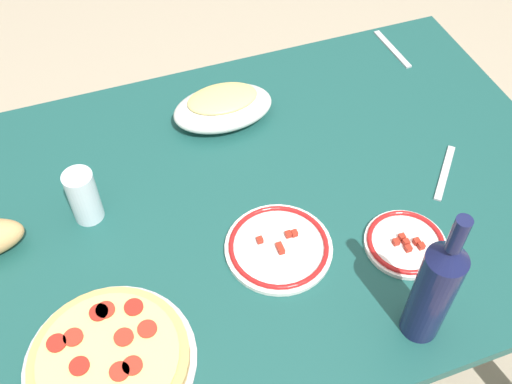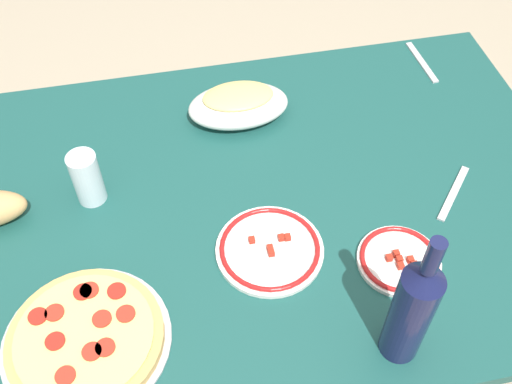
{
  "view_description": "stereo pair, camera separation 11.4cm",
  "coord_description": "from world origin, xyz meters",
  "px_view_note": "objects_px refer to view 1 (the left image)",
  "views": [
    {
      "loc": [
        0.28,
        0.77,
        1.73
      ],
      "look_at": [
        0.0,
        0.0,
        0.75
      ],
      "focal_mm": 42.34,
      "sensor_mm": 36.0,
      "label": 1
    },
    {
      "loc": [
        0.17,
        0.8,
        1.73
      ],
      "look_at": [
        0.0,
        0.0,
        0.75
      ],
      "focal_mm": 42.34,
      "sensor_mm": 36.0,
      "label": 2
    }
  ],
  "objects_px": {
    "side_plate_near": "(406,243)",
    "water_glass": "(84,196)",
    "wine_bottle": "(435,289)",
    "dining_table": "(256,230)",
    "baked_pasta_dish": "(223,106)",
    "side_plate_far": "(281,246)",
    "pepperoni_pizza": "(109,359)"
  },
  "relations": [
    {
      "from": "dining_table",
      "to": "baked_pasta_dish",
      "type": "relative_size",
      "value": 5.9
    },
    {
      "from": "wine_bottle",
      "to": "dining_table",
      "type": "bearing_deg",
      "value": -64.58
    },
    {
      "from": "pepperoni_pizza",
      "to": "side_plate_near",
      "type": "xyz_separation_m",
      "value": [
        -0.61,
        -0.05,
        -0.01
      ]
    },
    {
      "from": "side_plate_far",
      "to": "pepperoni_pizza",
      "type": "bearing_deg",
      "value": 18.56
    },
    {
      "from": "baked_pasta_dish",
      "to": "wine_bottle",
      "type": "height_order",
      "value": "wine_bottle"
    },
    {
      "from": "dining_table",
      "to": "pepperoni_pizza",
      "type": "height_order",
      "value": "pepperoni_pizza"
    },
    {
      "from": "water_glass",
      "to": "side_plate_far",
      "type": "bearing_deg",
      "value": 148.12
    },
    {
      "from": "dining_table",
      "to": "baked_pasta_dish",
      "type": "xyz_separation_m",
      "value": [
        -0.01,
        -0.27,
        0.15
      ]
    },
    {
      "from": "side_plate_near",
      "to": "pepperoni_pizza",
      "type": "bearing_deg",
      "value": 4.37
    },
    {
      "from": "water_glass",
      "to": "side_plate_far",
      "type": "xyz_separation_m",
      "value": [
        -0.35,
        0.22,
        -0.05
      ]
    },
    {
      "from": "dining_table",
      "to": "side_plate_far",
      "type": "relative_size",
      "value": 6.52
    },
    {
      "from": "wine_bottle",
      "to": "water_glass",
      "type": "xyz_separation_m",
      "value": [
        0.52,
        -0.46,
        -0.07
      ]
    },
    {
      "from": "pepperoni_pizza",
      "to": "side_plate_far",
      "type": "xyz_separation_m",
      "value": [
        -0.37,
        -0.12,
        -0.01
      ]
    },
    {
      "from": "dining_table",
      "to": "pepperoni_pizza",
      "type": "distance_m",
      "value": 0.46
    },
    {
      "from": "side_plate_near",
      "to": "water_glass",
      "type": "bearing_deg",
      "value": -26.55
    },
    {
      "from": "baked_pasta_dish",
      "to": "side_plate_far",
      "type": "bearing_deg",
      "value": 88.82
    },
    {
      "from": "baked_pasta_dish",
      "to": "side_plate_far",
      "type": "distance_m",
      "value": 0.4
    },
    {
      "from": "dining_table",
      "to": "side_plate_far",
      "type": "bearing_deg",
      "value": 91.93
    },
    {
      "from": "wine_bottle",
      "to": "side_plate_near",
      "type": "bearing_deg",
      "value": -110.92
    },
    {
      "from": "pepperoni_pizza",
      "to": "side_plate_far",
      "type": "relative_size",
      "value": 1.4
    },
    {
      "from": "pepperoni_pizza",
      "to": "wine_bottle",
      "type": "xyz_separation_m",
      "value": [
        -0.54,
        0.12,
        0.12
      ]
    },
    {
      "from": "wine_bottle",
      "to": "water_glass",
      "type": "distance_m",
      "value": 0.7
    },
    {
      "from": "water_glass",
      "to": "baked_pasta_dish",
      "type": "bearing_deg",
      "value": -152.5
    },
    {
      "from": "pepperoni_pizza",
      "to": "wine_bottle",
      "type": "distance_m",
      "value": 0.57
    },
    {
      "from": "dining_table",
      "to": "baked_pasta_dish",
      "type": "bearing_deg",
      "value": -92.74
    },
    {
      "from": "pepperoni_pizza",
      "to": "side_plate_near",
      "type": "height_order",
      "value": "pepperoni_pizza"
    },
    {
      "from": "dining_table",
      "to": "pepperoni_pizza",
      "type": "relative_size",
      "value": 4.65
    },
    {
      "from": "pepperoni_pizza",
      "to": "baked_pasta_dish",
      "type": "relative_size",
      "value": 1.27
    },
    {
      "from": "pepperoni_pizza",
      "to": "dining_table",
      "type": "bearing_deg",
      "value": -144.75
    },
    {
      "from": "baked_pasta_dish",
      "to": "water_glass",
      "type": "height_order",
      "value": "water_glass"
    },
    {
      "from": "water_glass",
      "to": "side_plate_near",
      "type": "xyz_separation_m",
      "value": [
        -0.59,
        0.29,
        -0.05
      ]
    },
    {
      "from": "side_plate_far",
      "to": "dining_table",
      "type": "bearing_deg",
      "value": -88.07
    }
  ]
}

